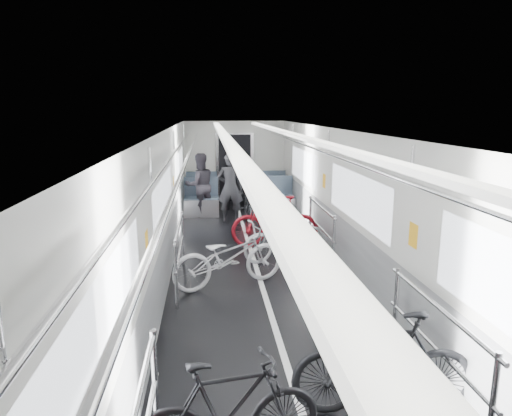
{
  "coord_description": "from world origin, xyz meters",
  "views": [
    {
      "loc": [
        -0.81,
        -6.72,
        2.74
      ],
      "look_at": [
        0.0,
        0.91,
        1.07
      ],
      "focal_mm": 32.0,
      "sensor_mm": 36.0,
      "label": 1
    }
  ],
  "objects": [
    {
      "name": "car_shell",
      "position": [
        0.0,
        1.78,
        1.13
      ],
      "size": [
        3.02,
        14.01,
        2.41
      ],
      "color": "black",
      "rests_on": "ground"
    },
    {
      "name": "bike_left_far",
      "position": [
        -0.52,
        0.08,
        0.48
      ],
      "size": [
        1.94,
        1.23,
        0.96
      ],
      "primitive_type": "imported",
      "rotation": [
        0.0,
        0.0,
        1.92
      ],
      "color": "silver",
      "rests_on": "floor"
    },
    {
      "name": "bike_aisle",
      "position": [
        0.15,
        4.13,
        0.42
      ],
      "size": [
        0.57,
        1.59,
        0.83
      ],
      "primitive_type": "imported",
      "rotation": [
        0.0,
        0.0,
        0.01
      ],
      "color": "black",
      "rests_on": "floor"
    },
    {
      "name": "bike_right_far",
      "position": [
        0.5,
        2.05,
        0.53
      ],
      "size": [
        1.78,
        0.58,
        1.06
      ],
      "primitive_type": "imported",
      "rotation": [
        0.0,
        0.0,
        -1.62
      ],
      "color": "maroon",
      "rests_on": "floor"
    },
    {
      "name": "person_seated",
      "position": [
        -1.02,
        4.96,
        0.82
      ],
      "size": [
        0.96,
        0.84,
        1.65
      ],
      "primitive_type": "imported",
      "rotation": [
        0.0,
        0.0,
        3.46
      ],
      "color": "#29262D",
      "rests_on": "floor"
    },
    {
      "name": "bike_right_mid",
      "position": [
        0.6,
        1.24,
        0.45
      ],
      "size": [
        1.8,
        1.09,
        0.89
      ],
      "primitive_type": "imported",
      "rotation": [
        0.0,
        0.0,
        -1.26
      ],
      "color": "#BCBDC1",
      "rests_on": "floor"
    },
    {
      "name": "bike_right_near",
      "position": [
        0.73,
        -3.16,
        0.5
      ],
      "size": [
        1.7,
        0.63,
        1.0
      ],
      "primitive_type": "imported",
      "rotation": [
        0.0,
        0.0,
        -1.67
      ],
      "color": "black",
      "rests_on": "floor"
    },
    {
      "name": "bike_left_mid",
      "position": [
        -0.69,
        -3.61,
        0.45
      ],
      "size": [
        1.54,
        0.66,
        0.9
      ],
      "primitive_type": "imported",
      "rotation": [
        0.0,
        0.0,
        1.73
      ],
      "color": "black",
      "rests_on": "floor"
    },
    {
      "name": "person_standing",
      "position": [
        -0.28,
        4.23,
        0.86
      ],
      "size": [
        0.66,
        0.47,
        1.72
      ],
      "primitive_type": "imported",
      "rotation": [
        0.0,
        0.0,
        3.05
      ],
      "color": "black",
      "rests_on": "floor"
    }
  ]
}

